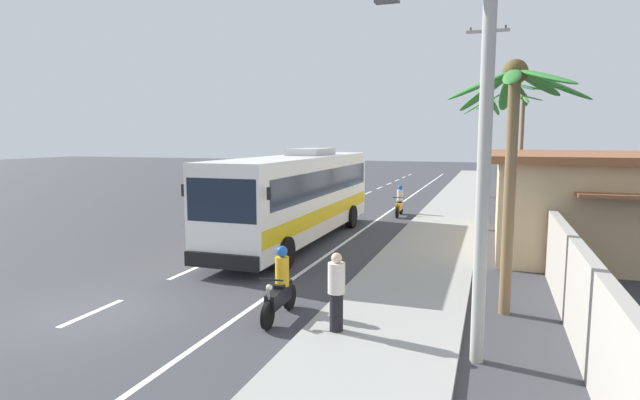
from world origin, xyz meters
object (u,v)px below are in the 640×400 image
at_px(utility_pole_mid, 485,109).
at_px(palm_nearest, 490,128).
at_px(motorcycle_beside_bus, 400,204).
at_px(pedestrian_near_kerb, 336,290).
at_px(coach_bus_foreground, 298,194).
at_px(motorcycle_trailing, 280,289).
at_px(utility_pole_nearest, 483,94).
at_px(palm_second, 522,124).
at_px(palm_fourth, 515,120).
at_px(palm_third, 514,123).

bearing_deg(utility_pole_mid, palm_nearest, 89.57).
height_order(motorcycle_beside_bus, utility_pole_mid, utility_pole_mid).
bearing_deg(pedestrian_near_kerb, coach_bus_foreground, 117.08).
distance_m(motorcycle_trailing, pedestrian_near_kerb, 1.74).
height_order(coach_bus_foreground, utility_pole_nearest, utility_pole_nearest).
height_order(palm_second, palm_fourth, palm_second).
bearing_deg(palm_second, motorcycle_beside_bus, -110.20).
bearing_deg(coach_bus_foreground, pedestrian_near_kerb, -64.11).
relative_size(pedestrian_near_kerb, palm_second, 0.21).
distance_m(utility_pole_nearest, utility_pole_mid, 14.19).
bearing_deg(pedestrian_near_kerb, utility_pole_nearest, -3.76).
height_order(pedestrian_near_kerb, palm_nearest, palm_nearest).
relative_size(motorcycle_beside_bus, palm_fourth, 0.26).
xyz_separation_m(pedestrian_near_kerb, palm_second, (5.04, 35.07, 4.23)).
relative_size(motorcycle_trailing, pedestrian_near_kerb, 1.19).
relative_size(palm_second, palm_third, 1.32).
height_order(motorcycle_beside_bus, motorcycle_trailing, motorcycle_trailing).
bearing_deg(utility_pole_nearest, palm_second, 86.25).
relative_size(pedestrian_near_kerb, palm_nearest, 0.24).
relative_size(palm_second, palm_fourth, 1.02).
distance_m(motorcycle_trailing, palm_second, 35.30).
bearing_deg(pedestrian_near_kerb, palm_fourth, 81.56).
distance_m(pedestrian_near_kerb, utility_pole_mid, 14.83).
bearing_deg(utility_pole_mid, coach_bus_foreground, -144.01).
relative_size(palm_nearest, palm_second, 0.91).
bearing_deg(utility_pole_mid, pedestrian_near_kerb, -100.18).
height_order(utility_pole_mid, palm_second, utility_pole_mid).
distance_m(utility_pole_mid, palm_fourth, 10.37).
bearing_deg(palm_nearest, motorcycle_trailing, -98.93).
height_order(motorcycle_beside_bus, palm_nearest, palm_nearest).
height_order(motorcycle_beside_bus, utility_pole_nearest, utility_pole_nearest).
bearing_deg(palm_nearest, palm_second, 72.73).
relative_size(motorcycle_trailing, palm_second, 0.25).
bearing_deg(coach_bus_foreground, palm_third, -39.28).
bearing_deg(utility_pole_mid, palm_third, -85.65).
distance_m(utility_pole_nearest, palm_fourth, 24.46).
distance_m(motorcycle_beside_bus, pedestrian_near_kerb, 16.89).
height_order(pedestrian_near_kerb, palm_third, palm_third).
height_order(coach_bus_foreground, palm_third, palm_third).
relative_size(motorcycle_trailing, palm_nearest, 0.28).
bearing_deg(utility_pole_nearest, palm_fourth, 86.78).
xyz_separation_m(motorcycle_trailing, utility_pole_mid, (4.07, 13.25, 4.73)).
height_order(utility_pole_nearest, palm_second, utility_pole_nearest).
height_order(coach_bus_foreground, utility_pole_mid, utility_pole_mid).
bearing_deg(motorcycle_trailing, palm_fourth, 76.43).
bearing_deg(motorcycle_trailing, motorcycle_beside_bus, 90.39).
relative_size(coach_bus_foreground, palm_fourth, 1.60).
height_order(utility_pole_nearest, palm_nearest, utility_pole_nearest).
height_order(motorcycle_trailing, utility_pole_mid, utility_pole_mid).
bearing_deg(utility_pole_nearest, coach_bus_foreground, 127.60).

